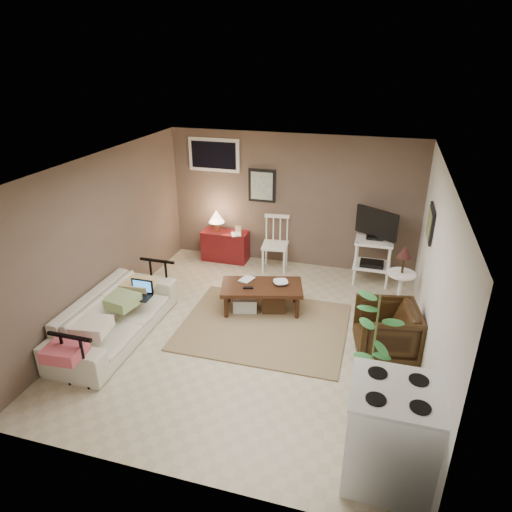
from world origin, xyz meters
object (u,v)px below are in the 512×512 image
(coffee_table, at_px, (261,296))
(side_table, at_px, (402,272))
(potted_plant, at_px, (373,350))
(tv_stand, at_px, (374,245))
(armchair, at_px, (386,328))
(sofa, at_px, (114,310))
(stove, at_px, (391,434))
(red_console, at_px, (224,243))
(spindle_chair, at_px, (275,245))

(coffee_table, xyz_separation_m, side_table, (2.01, 0.54, 0.43))
(coffee_table, bearing_deg, potted_plant, -44.85)
(coffee_table, distance_m, potted_plant, 2.45)
(tv_stand, distance_m, side_table, 1.02)
(armchair, bearing_deg, potted_plant, -18.79)
(side_table, bearing_deg, armchair, -98.17)
(sofa, bearing_deg, stove, -110.08)
(potted_plant, bearing_deg, red_console, 130.88)
(sofa, height_order, tv_stand, tv_stand)
(tv_stand, relative_size, potted_plant, 0.89)
(coffee_table, distance_m, armchair, 1.95)
(red_console, xyz_separation_m, armchair, (3.01, -2.23, 0.05))
(tv_stand, distance_m, armchair, 2.10)
(tv_stand, height_order, side_table, tv_stand)
(spindle_chair, relative_size, stove, 0.96)
(tv_stand, xyz_separation_m, side_table, (0.45, -0.92, -0.01))
(side_table, bearing_deg, stove, -91.67)
(tv_stand, bearing_deg, armchair, -82.08)
(coffee_table, xyz_separation_m, stove, (1.92, -2.56, 0.26))
(armchair, bearing_deg, side_table, 160.88)
(sofa, xyz_separation_m, side_table, (3.76, 1.76, 0.26))
(sofa, xyz_separation_m, red_console, (0.58, 2.85, -0.08))
(tv_stand, bearing_deg, spindle_chair, 178.50)
(red_console, relative_size, side_table, 0.90)
(red_console, relative_size, spindle_chair, 1.00)
(red_console, xyz_separation_m, tv_stand, (2.73, -0.16, 0.35))
(tv_stand, distance_m, potted_plant, 3.15)
(spindle_chair, height_order, side_table, side_table)
(sofa, distance_m, tv_stand, 4.27)
(coffee_table, bearing_deg, side_table, 14.98)
(side_table, relative_size, armchair, 1.42)
(coffee_table, relative_size, spindle_chair, 1.35)
(tv_stand, bearing_deg, coffee_table, -136.92)
(tv_stand, bearing_deg, sofa, -140.96)
(side_table, bearing_deg, coffee_table, -165.02)
(spindle_chair, height_order, tv_stand, tv_stand)
(red_console, relative_size, armchair, 1.28)
(red_console, xyz_separation_m, potted_plant, (2.87, -3.31, 0.44))
(sofa, xyz_separation_m, potted_plant, (3.44, -0.46, 0.36))
(sofa, height_order, side_table, side_table)
(armchair, height_order, potted_plant, potted_plant)
(tv_stand, distance_m, stove, 4.04)
(side_table, bearing_deg, spindle_chair, 155.97)
(spindle_chair, height_order, potted_plant, potted_plant)
(spindle_chair, bearing_deg, side_table, -24.03)
(potted_plant, bearing_deg, stove, -75.72)
(potted_plant, bearing_deg, spindle_chair, 120.11)
(sofa, bearing_deg, tv_stand, -50.96)
(sofa, xyz_separation_m, stove, (3.67, -1.34, 0.09))
(red_console, distance_m, stove, 5.21)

